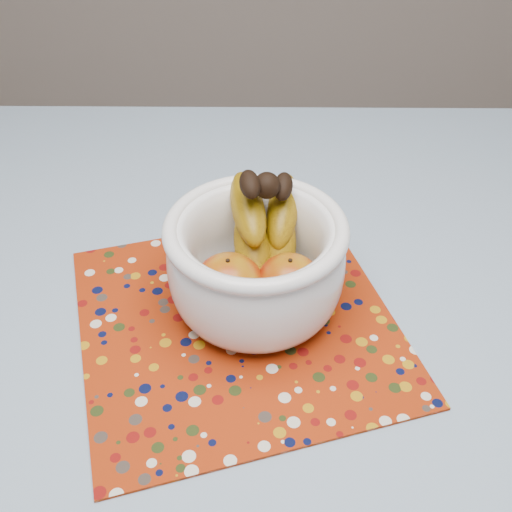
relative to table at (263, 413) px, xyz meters
name	(u,v)px	position (x,y,z in m)	size (l,w,h in m)	color
table	(263,413)	(0.00, 0.00, 0.00)	(1.20, 1.20, 0.75)	brown
tablecloth	(263,371)	(0.00, 0.00, 0.08)	(1.32, 1.32, 0.01)	#6187A2
placemat	(237,322)	(-0.03, 0.07, 0.09)	(0.38, 0.38, 0.00)	#912507
fruit_bowl	(259,254)	(-0.01, 0.11, 0.17)	(0.22, 0.23, 0.18)	white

